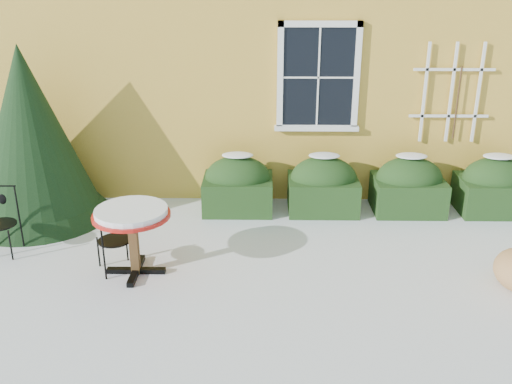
{
  "coord_description": "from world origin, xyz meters",
  "views": [
    {
      "loc": [
        0.1,
        -5.59,
        3.49
      ],
      "look_at": [
        0.0,
        1.0,
        0.9
      ],
      "focal_mm": 40.0,
      "sensor_mm": 36.0,
      "label": 1
    }
  ],
  "objects_px": {
    "bistro_table": "(132,220)",
    "patio_chair_far": "(1,221)",
    "evergreen_shrub": "(32,151)",
    "patio_chair_near": "(115,239)"
  },
  "relations": [
    {
      "from": "bistro_table",
      "to": "patio_chair_far",
      "type": "relative_size",
      "value": 1.04
    },
    {
      "from": "evergreen_shrub",
      "to": "bistro_table",
      "type": "height_order",
      "value": "evergreen_shrub"
    },
    {
      "from": "evergreen_shrub",
      "to": "patio_chair_far",
      "type": "xyz_separation_m",
      "value": [
        -0.05,
        -1.17,
        -0.58
      ]
    },
    {
      "from": "evergreen_shrub",
      "to": "patio_chair_far",
      "type": "bearing_deg",
      "value": -92.34
    },
    {
      "from": "evergreen_shrub",
      "to": "patio_chair_far",
      "type": "relative_size",
      "value": 2.88
    },
    {
      "from": "evergreen_shrub",
      "to": "bistro_table",
      "type": "distance_m",
      "value": 2.5
    },
    {
      "from": "patio_chair_near",
      "to": "patio_chair_far",
      "type": "xyz_separation_m",
      "value": [
        -1.61,
        0.48,
        0.01
      ]
    },
    {
      "from": "patio_chair_near",
      "to": "patio_chair_far",
      "type": "relative_size",
      "value": 0.97
    },
    {
      "from": "patio_chair_far",
      "to": "patio_chair_near",
      "type": "bearing_deg",
      "value": -17.26
    },
    {
      "from": "evergreen_shrub",
      "to": "bistro_table",
      "type": "xyz_separation_m",
      "value": [
        1.8,
        -1.71,
        -0.31
      ]
    }
  ]
}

